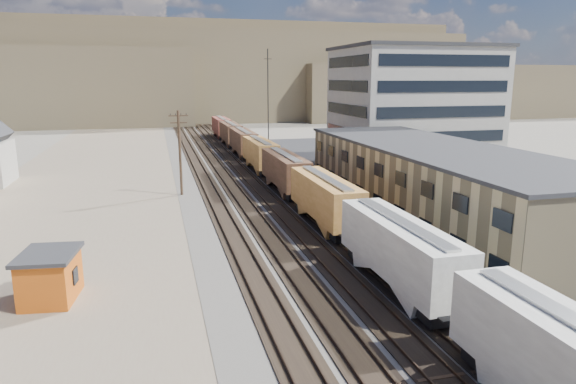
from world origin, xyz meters
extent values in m
plane|color=#6B6356|center=(0.00, 0.00, 0.00)|extent=(300.00, 300.00, 0.00)
cube|color=#4C4742|center=(0.00, 50.00, 0.03)|extent=(18.00, 200.00, 0.06)
cube|color=#796653|center=(-20.00, 40.00, 0.01)|extent=(24.00, 180.00, 0.03)
cube|color=#232326|center=(22.00, 35.00, 0.02)|extent=(26.00, 120.00, 0.04)
cube|color=black|center=(-5.00, 50.00, 0.10)|extent=(2.60, 200.00, 0.08)
cube|color=#38281E|center=(-5.72, 50.00, 0.22)|extent=(0.08, 200.00, 0.16)
cube|color=#38281E|center=(-4.28, 50.00, 0.22)|extent=(0.08, 200.00, 0.16)
cube|color=black|center=(-2.00, 50.00, 0.10)|extent=(2.60, 200.00, 0.08)
cube|color=#38281E|center=(-2.72, 50.00, 0.22)|extent=(0.08, 200.00, 0.16)
cube|color=#38281E|center=(-1.28, 50.00, 0.22)|extent=(0.08, 200.00, 0.16)
cube|color=black|center=(1.00, 50.00, 0.10)|extent=(2.60, 200.00, 0.08)
cube|color=#38281E|center=(0.28, 50.00, 0.22)|extent=(0.08, 200.00, 0.16)
cube|color=#38281E|center=(1.72, 50.00, 0.22)|extent=(0.08, 200.00, 0.16)
cube|color=black|center=(3.80, 50.00, 0.10)|extent=(2.60, 200.00, 0.08)
cube|color=#38281E|center=(3.08, 50.00, 0.22)|extent=(0.08, 200.00, 0.16)
cube|color=#38281E|center=(4.52, 50.00, 0.22)|extent=(0.08, 200.00, 0.16)
cube|color=black|center=(3.80, 0.00, 0.75)|extent=(2.20, 2.20, 0.90)
cube|color=black|center=(3.80, 5.05, 0.75)|extent=(2.20, 2.20, 0.90)
cube|color=black|center=(3.80, 15.20, 0.75)|extent=(2.20, 2.20, 0.90)
cube|color=#B3AFA8|center=(3.80, 10.13, 2.90)|extent=(3.00, 13.34, 3.40)
cube|color=#B7B7B2|center=(3.80, 10.13, 4.68)|extent=(0.90, 12.32, 0.16)
cube|color=black|center=(3.80, 20.25, 0.75)|extent=(2.20, 2.20, 0.90)
cube|color=black|center=(3.80, 30.40, 0.75)|extent=(2.20, 2.20, 0.90)
cube|color=#A76D2C|center=(3.80, 25.33, 2.90)|extent=(3.00, 13.34, 3.40)
cube|color=#B7B7B2|center=(3.80, 25.33, 4.68)|extent=(0.90, 12.33, 0.16)
cube|color=black|center=(3.80, 35.45, 0.75)|extent=(2.20, 2.20, 0.90)
cube|color=black|center=(3.80, 45.60, 0.75)|extent=(2.20, 2.20, 0.90)
cube|color=#402B1B|center=(3.80, 40.53, 2.90)|extent=(3.00, 13.34, 3.40)
cube|color=#B7B7B2|center=(3.80, 40.53, 4.68)|extent=(0.90, 12.33, 0.16)
cube|color=black|center=(3.80, 50.65, 0.75)|extent=(2.20, 2.20, 0.90)
cube|color=black|center=(3.80, 60.80, 0.75)|extent=(2.20, 2.20, 0.90)
cube|color=#A76D2C|center=(3.80, 55.73, 2.90)|extent=(3.00, 13.34, 3.40)
cube|color=#B7B7B2|center=(3.80, 55.73, 4.68)|extent=(0.90, 12.33, 0.16)
cube|color=black|center=(3.80, 65.85, 0.75)|extent=(2.20, 2.20, 0.90)
cube|color=black|center=(3.80, 76.00, 0.75)|extent=(2.20, 2.20, 0.90)
cube|color=#402B1B|center=(3.80, 70.93, 2.90)|extent=(3.00, 13.34, 3.40)
cube|color=#B7B7B2|center=(3.80, 70.93, 4.68)|extent=(0.90, 12.32, 0.16)
cube|color=black|center=(3.80, 81.05, 0.75)|extent=(2.20, 2.20, 0.90)
cube|color=black|center=(3.80, 91.20, 0.75)|extent=(2.20, 2.20, 0.90)
cube|color=#402B1B|center=(3.80, 86.13, 2.90)|extent=(3.00, 13.34, 3.40)
cube|color=#B7B7B2|center=(3.80, 86.13, 4.68)|extent=(0.90, 12.32, 0.16)
cube|color=black|center=(3.80, 96.25, 0.75)|extent=(2.20, 2.20, 0.90)
cube|color=black|center=(3.80, 106.40, 0.75)|extent=(2.20, 2.20, 0.90)
cube|color=maroon|center=(3.80, 101.33, 2.90)|extent=(3.00, 13.34, 3.40)
cube|color=#B7B7B2|center=(3.80, 101.33, 4.68)|extent=(0.90, 12.32, 0.16)
cube|color=tan|center=(15.00, 25.00, 3.50)|extent=(12.00, 40.00, 7.00)
cube|color=#2D2D30|center=(15.00, 25.00, 7.10)|extent=(12.40, 40.40, 0.30)
cube|color=black|center=(8.95, 25.00, 2.20)|extent=(0.12, 36.00, 1.20)
cube|color=black|center=(8.95, 25.00, 5.20)|extent=(0.12, 36.00, 1.20)
cube|color=#9E998E|center=(28.00, 55.00, 9.00)|extent=(22.00, 18.00, 18.00)
cube|color=#2D2D30|center=(28.00, 55.00, 18.20)|extent=(22.60, 18.60, 0.50)
cube|color=black|center=(16.95, 55.00, 9.00)|extent=(0.12, 16.00, 16.00)
cube|color=black|center=(28.00, 45.95, 9.00)|extent=(20.00, 0.12, 16.00)
cylinder|color=#382619|center=(-8.50, 42.00, 5.00)|extent=(0.32, 0.32, 10.00)
cube|color=#382619|center=(-8.50, 42.00, 9.40)|extent=(2.20, 0.14, 0.14)
cube|color=#382619|center=(-8.50, 42.00, 8.60)|extent=(1.90, 0.14, 0.14)
cylinder|color=black|center=(-7.90, 42.00, 9.55)|extent=(0.08, 0.08, 0.22)
cylinder|color=black|center=(6.00, 60.00, 9.00)|extent=(0.16, 0.16, 18.00)
cube|color=black|center=(6.00, 60.00, 16.50)|extent=(1.20, 0.08, 0.08)
cube|color=brown|center=(20.00, 160.00, 14.00)|extent=(140.00, 45.00, 28.00)
cube|color=brown|center=(90.00, 150.00, 9.00)|extent=(110.00, 38.00, 18.00)
cube|color=brown|center=(-10.00, 180.00, 16.00)|extent=(200.00, 60.00, 32.00)
cube|color=#BF5212|center=(-17.97, 13.94, 1.46)|extent=(3.35, 4.21, 2.92)
cube|color=#2D2D30|center=(-17.97, 13.94, 3.02)|extent=(3.78, 4.64, 0.24)
cube|color=black|center=(-16.47, 13.76, 1.56)|extent=(0.21, 0.98, 0.97)
imported|color=navy|center=(27.02, 44.39, 0.77)|extent=(5.57, 5.86, 1.54)
imported|color=silver|center=(33.50, 43.67, 0.70)|extent=(1.85, 4.20, 1.41)
camera|label=1|loc=(-11.12, -18.74, 13.60)|focal=32.00mm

